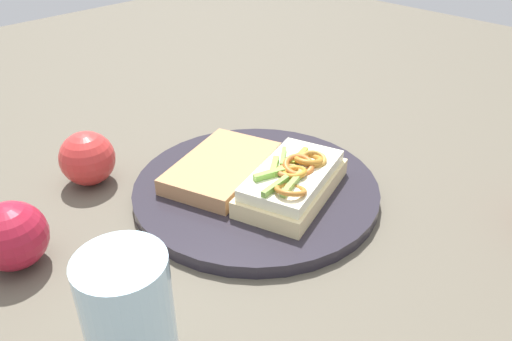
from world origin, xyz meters
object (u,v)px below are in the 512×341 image
at_px(bread_slice_side, 222,167).
at_px(sandwich, 293,181).
at_px(drinking_glass, 129,317).
at_px(plate, 256,189).
at_px(apple_0, 12,236).
at_px(apple_2, 87,158).

bearing_deg(bread_slice_side, sandwich, 88.80).
xyz_separation_m(sandwich, drinking_glass, (-0.27, -0.06, 0.02)).
distance_m(plate, sandwich, 0.06).
bearing_deg(bread_slice_side, apple_0, -27.11).
relative_size(plate, sandwich, 1.78).
height_order(apple_0, apple_2, apple_0).
bearing_deg(plate, apple_0, 162.02).
height_order(sandwich, bread_slice_side, sandwich).
bearing_deg(drinking_glass, apple_0, 94.45).
height_order(plate, apple_2, apple_2).
height_order(bread_slice_side, drinking_glass, drinking_glass).
relative_size(sandwich, drinking_glass, 1.49).
xyz_separation_m(sandwich, bread_slice_side, (-0.03, 0.10, -0.01)).
bearing_deg(drinking_glass, sandwich, 12.98).
bearing_deg(plate, drinking_glass, -156.55).
relative_size(sandwich, apple_0, 2.38).
xyz_separation_m(sandwich, apple_2, (-0.15, 0.22, -0.00)).
height_order(apple_0, drinking_glass, drinking_glass).
xyz_separation_m(plate, apple_2, (-0.13, 0.18, 0.03)).
distance_m(apple_0, apple_2, 0.16).
relative_size(plate, apple_2, 4.34).
distance_m(sandwich, apple_2, 0.27).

